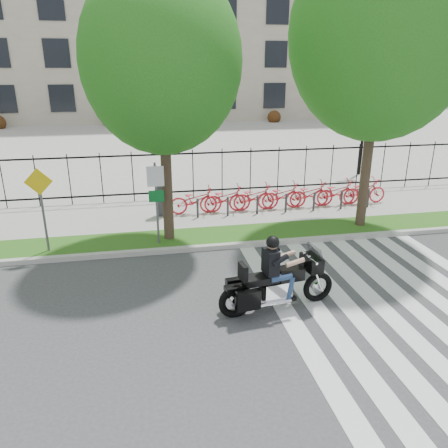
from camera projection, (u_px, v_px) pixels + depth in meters
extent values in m
plane|color=#3A3A3D|center=(191.00, 328.00, 9.37)|extent=(120.00, 120.00, 0.00)
cube|color=#ACABA2|center=(175.00, 250.00, 13.13)|extent=(60.00, 0.20, 0.15)
cube|color=#265916|center=(173.00, 239.00, 13.91)|extent=(60.00, 1.50, 0.15)
cube|color=gray|center=(167.00, 215.00, 16.22)|extent=(60.00, 3.50, 0.15)
cube|color=gray|center=(151.00, 140.00, 32.42)|extent=(80.00, 34.00, 0.10)
cube|color=#9F9480|center=(140.00, 20.00, 47.48)|extent=(60.00, 20.00, 20.00)
cylinder|color=black|center=(363.00, 136.00, 21.53)|extent=(0.14, 0.14, 4.00)
cylinder|color=black|center=(367.00, 97.00, 20.88)|extent=(0.06, 0.70, 0.70)
sphere|color=white|center=(360.00, 94.00, 20.79)|extent=(0.36, 0.36, 0.36)
sphere|color=white|center=(374.00, 94.00, 20.91)|extent=(0.36, 0.36, 0.36)
cylinder|color=#39271F|center=(167.00, 177.00, 13.20)|extent=(0.32, 0.32, 3.92)
ellipsoid|color=#175A14|center=(161.00, 61.00, 12.06)|extent=(4.51, 4.51, 5.19)
cylinder|color=#39271F|center=(367.00, 162.00, 14.28)|extent=(0.32, 0.32, 4.38)
ellipsoid|color=#175A14|center=(381.00, 34.00, 12.96)|extent=(5.52, 5.52, 6.35)
cube|color=#2D2D33|center=(162.00, 195.00, 15.68)|extent=(0.35, 0.25, 1.50)
imported|color=red|center=(196.00, 200.00, 15.98)|extent=(1.92, 0.67, 1.01)
cylinder|color=#2D2D33|center=(198.00, 208.00, 15.57)|extent=(0.08, 0.08, 0.70)
imported|color=red|center=(225.00, 199.00, 16.17)|extent=(1.92, 0.67, 1.01)
cylinder|color=#2D2D33|center=(228.00, 207.00, 15.76)|extent=(0.08, 0.08, 0.70)
imported|color=red|center=(254.00, 197.00, 16.37)|extent=(1.92, 0.67, 1.01)
cylinder|color=#2D2D33|center=(257.00, 205.00, 15.96)|extent=(0.08, 0.08, 0.70)
imported|color=red|center=(282.00, 195.00, 16.56)|extent=(1.92, 0.67, 1.01)
cylinder|color=#2D2D33|center=(286.00, 203.00, 16.15)|extent=(0.08, 0.08, 0.70)
imported|color=red|center=(309.00, 194.00, 16.76)|extent=(1.92, 0.67, 1.01)
cylinder|color=#2D2D33|center=(314.00, 202.00, 16.35)|extent=(0.08, 0.08, 0.70)
imported|color=red|center=(336.00, 192.00, 16.95)|extent=(1.92, 0.67, 1.01)
cylinder|color=#2D2D33|center=(341.00, 200.00, 16.54)|extent=(0.08, 0.08, 0.70)
imported|color=red|center=(362.00, 191.00, 17.15)|extent=(1.92, 0.67, 1.01)
cylinder|color=#2D2D33|center=(368.00, 198.00, 16.74)|extent=(0.08, 0.08, 0.70)
cylinder|color=#59595B|center=(157.00, 204.00, 13.06)|extent=(0.07, 0.07, 2.50)
cube|color=white|center=(155.00, 176.00, 12.73)|extent=(0.50, 0.03, 0.60)
cube|color=#0C6626|center=(156.00, 196.00, 12.93)|extent=(0.45, 0.03, 0.35)
cylinder|color=#59595B|center=(43.00, 212.00, 12.50)|extent=(0.07, 0.07, 2.40)
cube|color=yellow|center=(38.00, 182.00, 12.16)|extent=(0.78, 0.03, 0.78)
torus|color=black|center=(318.00, 287.00, 10.31)|extent=(0.77, 0.25, 0.75)
torus|color=black|center=(236.00, 301.00, 9.68)|extent=(0.81, 0.27, 0.80)
cube|color=black|center=(311.00, 263.00, 10.02)|extent=(0.41, 0.64, 0.33)
cube|color=#26262B|center=(315.00, 252.00, 9.95)|extent=(0.24, 0.56, 0.33)
cube|color=silver|center=(276.00, 290.00, 9.94)|extent=(0.70, 0.46, 0.44)
cube|color=black|center=(290.00, 273.00, 9.91)|extent=(0.65, 0.45, 0.28)
cube|color=black|center=(261.00, 279.00, 9.70)|extent=(0.81, 0.50, 0.15)
cube|color=black|center=(243.00, 272.00, 9.49)|extent=(0.16, 0.38, 0.37)
cube|color=black|center=(248.00, 300.00, 9.38)|extent=(0.56, 0.25, 0.44)
cube|color=black|center=(237.00, 287.00, 9.96)|extent=(0.56, 0.25, 0.44)
cube|color=black|center=(271.00, 262.00, 9.64)|extent=(0.32, 0.47, 0.57)
sphere|color=tan|center=(273.00, 244.00, 9.51)|extent=(0.25, 0.25, 0.25)
sphere|color=black|center=(273.00, 242.00, 9.49)|extent=(0.29, 0.29, 0.29)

